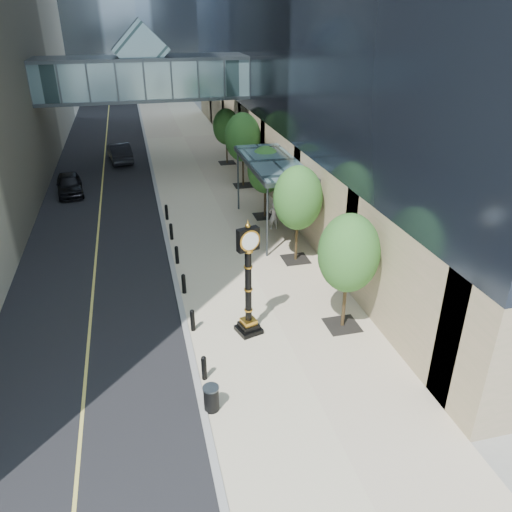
{
  "coord_description": "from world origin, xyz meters",
  "views": [
    {
      "loc": [
        -4.36,
        -13.52,
        12.36
      ],
      "look_at": [
        0.15,
        4.57,
        3.07
      ],
      "focal_mm": 35.0,
      "sensor_mm": 36.0,
      "label": 1
    }
  ],
  "objects_px": {
    "street_clock": "(248,288)",
    "pedestrian": "(274,216)",
    "trash_bin": "(211,399)",
    "car_near": "(69,184)",
    "car_far": "(119,152)"
  },
  "relations": [
    {
      "from": "street_clock",
      "to": "car_far",
      "type": "bearing_deg",
      "value": 84.0
    },
    {
      "from": "car_far",
      "to": "pedestrian",
      "type": "bearing_deg",
      "value": 109.32
    },
    {
      "from": "street_clock",
      "to": "pedestrian",
      "type": "xyz_separation_m",
      "value": [
        4.03,
        10.37,
        -1.3
      ]
    },
    {
      "from": "pedestrian",
      "to": "trash_bin",
      "type": "bearing_deg",
      "value": 66.56
    },
    {
      "from": "pedestrian",
      "to": "car_near",
      "type": "distance_m",
      "value": 16.21
    },
    {
      "from": "car_near",
      "to": "car_far",
      "type": "bearing_deg",
      "value": 59.12
    },
    {
      "from": "car_near",
      "to": "car_far",
      "type": "relative_size",
      "value": 0.87
    },
    {
      "from": "trash_bin",
      "to": "pedestrian",
      "type": "relative_size",
      "value": 0.52
    },
    {
      "from": "pedestrian",
      "to": "car_near",
      "type": "xyz_separation_m",
      "value": [
        -12.78,
        9.97,
        -0.16
      ]
    },
    {
      "from": "street_clock",
      "to": "trash_bin",
      "type": "bearing_deg",
      "value": -134.94
    },
    {
      "from": "pedestrian",
      "to": "car_far",
      "type": "relative_size",
      "value": 0.34
    },
    {
      "from": "street_clock",
      "to": "car_near",
      "type": "distance_m",
      "value": 22.19
    },
    {
      "from": "trash_bin",
      "to": "car_near",
      "type": "xyz_separation_m",
      "value": [
        -6.48,
        24.48,
        0.25
      ]
    },
    {
      "from": "trash_bin",
      "to": "car_near",
      "type": "distance_m",
      "value": 25.32
    },
    {
      "from": "trash_bin",
      "to": "car_far",
      "type": "height_order",
      "value": "car_far"
    }
  ]
}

